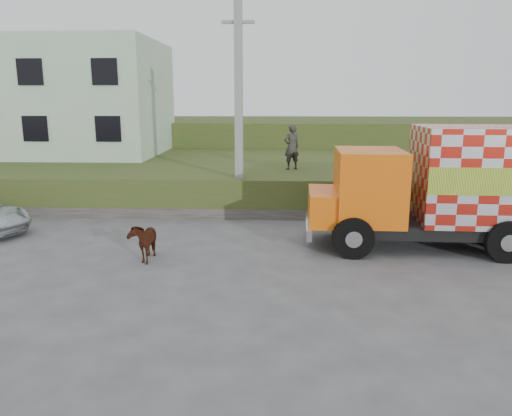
{
  "coord_description": "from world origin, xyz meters",
  "views": [
    {
      "loc": [
        0.47,
        -14.37,
        4.55
      ],
      "look_at": [
        -0.16,
        0.22,
        1.3
      ],
      "focal_mm": 35.0,
      "sensor_mm": 36.0,
      "label": 1
    }
  ],
  "objects_px": {
    "pedestrian": "(292,147)",
    "cargo_truck": "(464,187)",
    "cow": "(144,240)",
    "utility_pole": "(239,110)"
  },
  "relations": [
    {
      "from": "cow",
      "to": "pedestrian",
      "type": "relative_size",
      "value": 0.7
    },
    {
      "from": "cargo_truck",
      "to": "pedestrian",
      "type": "relative_size",
      "value": 4.37
    },
    {
      "from": "cargo_truck",
      "to": "pedestrian",
      "type": "xyz_separation_m",
      "value": [
        -5.0,
        6.45,
        0.55
      ]
    },
    {
      "from": "pedestrian",
      "to": "cargo_truck",
      "type": "bearing_deg",
      "value": 103.89
    },
    {
      "from": "cow",
      "to": "utility_pole",
      "type": "bearing_deg",
      "value": 64.85
    },
    {
      "from": "pedestrian",
      "to": "cow",
      "type": "bearing_deg",
      "value": 37.27
    },
    {
      "from": "cargo_truck",
      "to": "pedestrian",
      "type": "bearing_deg",
      "value": 130.02
    },
    {
      "from": "cow",
      "to": "pedestrian",
      "type": "xyz_separation_m",
      "value": [
        4.39,
        7.98,
        1.89
      ]
    },
    {
      "from": "utility_pole",
      "to": "cargo_truck",
      "type": "xyz_separation_m",
      "value": [
        7.07,
        -3.94,
        -2.16
      ]
    },
    {
      "from": "cargo_truck",
      "to": "pedestrian",
      "type": "distance_m",
      "value": 8.18
    }
  ]
}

